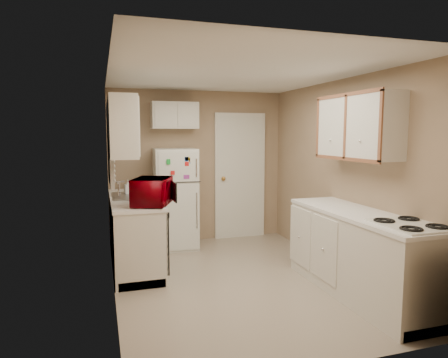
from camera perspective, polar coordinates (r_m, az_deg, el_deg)
name	(u,v)px	position (r m, az deg, el deg)	size (l,w,h in m)	color
floor	(236,279)	(4.90, 1.79, -14.15)	(3.80, 3.80, 0.00)	#B4A492
ceiling	(237,73)	(4.63, 1.90, 14.86)	(3.80, 3.80, 0.00)	white
wall_left	(111,184)	(4.36, -15.81, -0.68)	(3.80, 3.80, 0.00)	#9F856B
wall_right	(342,176)	(5.24, 16.47, 0.47)	(3.80, 3.80, 0.00)	#9F856B
wall_back	(198,166)	(6.43, -3.71, 1.80)	(2.80, 2.80, 0.00)	#9F856B
wall_front	(325,209)	(2.90, 14.26, -4.17)	(2.80, 2.80, 0.00)	#9F856B
left_counter	(135,232)	(5.40, -12.62, -7.34)	(0.60, 1.80, 0.90)	silver
dishwasher	(164,238)	(4.84, -8.57, -8.37)	(0.03, 0.58, 0.72)	black
sink	(133,199)	(5.46, -12.85, -2.79)	(0.54, 0.74, 0.16)	gray
microwave	(152,192)	(4.72, -10.21, -1.85)	(0.31, 0.57, 0.38)	#78000A
soap_bottle	(128,187)	(5.65, -13.57, -1.06)	(0.09, 0.09, 0.19)	white
window_blinds	(111,143)	(5.38, -15.82, 4.91)	(0.10, 0.98, 1.08)	silver
upper_cabinet_left	(123,127)	(4.56, -14.22, 7.23)	(0.30, 0.45, 0.70)	silver
refrigerator	(176,199)	(6.06, -6.93, -2.79)	(0.62, 0.60, 1.50)	silver
cabinet_over_fridge	(174,115)	(6.18, -7.09, 9.00)	(0.70, 0.30, 0.40)	silver
interior_door	(240,176)	(6.61, 2.29, 0.37)	(0.86, 0.06, 2.08)	silver
right_counter	(358,254)	(4.57, 18.63, -10.08)	(0.60, 2.00, 0.90)	silver
stove	(407,281)	(4.13, 24.66, -13.05)	(0.51, 0.63, 0.77)	silver
upper_cabinet_right	(358,127)	(4.72, 18.58, 7.06)	(0.30, 1.20, 0.70)	silver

